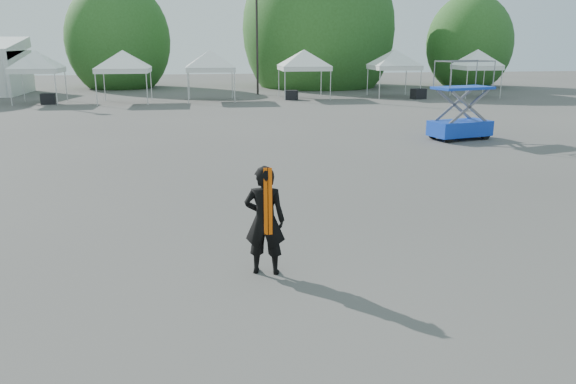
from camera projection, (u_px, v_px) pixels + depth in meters
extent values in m
plane|color=#474442|center=(262.00, 240.00, 11.26)|extent=(120.00, 120.00, 0.00)
cylinder|color=black|center=(257.00, 29.00, 41.02)|extent=(0.16, 0.16, 9.50)
cylinder|color=#382314|center=(121.00, 74.00, 48.04)|extent=(0.36, 0.36, 2.27)
ellipsoid|color=#29561C|center=(118.00, 40.00, 47.31)|extent=(4.16, 4.16, 4.78)
cylinder|color=#382314|center=(318.00, 70.00, 49.43)|extent=(0.36, 0.36, 2.80)
ellipsoid|color=#29561C|center=(318.00, 30.00, 48.54)|extent=(5.12, 5.12, 5.89)
cylinder|color=#382314|center=(467.00, 74.00, 49.46)|extent=(0.36, 0.36, 2.10)
ellipsoid|color=#29561C|center=(469.00, 44.00, 48.79)|extent=(3.84, 3.84, 4.42)
cylinder|color=silver|center=(10.00, 90.00, 34.42)|extent=(0.06, 0.06, 2.00)
cylinder|color=silver|center=(56.00, 89.00, 34.80)|extent=(0.06, 0.06, 2.00)
cylinder|color=silver|center=(23.00, 86.00, 36.99)|extent=(0.06, 0.06, 2.00)
cylinder|color=silver|center=(66.00, 86.00, 37.38)|extent=(0.06, 0.06, 2.00)
cube|color=white|center=(37.00, 70.00, 35.62)|extent=(2.89, 2.89, 0.30)
pyramid|color=white|center=(35.00, 50.00, 35.29)|extent=(4.09, 4.09, 1.10)
cylinder|color=silver|center=(96.00, 89.00, 34.57)|extent=(0.06, 0.06, 2.00)
cylinder|color=silver|center=(147.00, 89.00, 35.01)|extent=(0.06, 0.06, 2.00)
cylinder|color=silver|center=(104.00, 86.00, 37.49)|extent=(0.06, 0.06, 2.00)
cylinder|color=silver|center=(151.00, 85.00, 37.93)|extent=(0.06, 0.06, 2.00)
cube|color=white|center=(124.00, 70.00, 35.97)|extent=(3.26, 3.26, 0.30)
pyramid|color=white|center=(122.00, 50.00, 35.65)|extent=(4.61, 4.61, 1.10)
cylinder|color=silver|center=(188.00, 88.00, 35.89)|extent=(0.06, 0.06, 2.00)
cylinder|color=silver|center=(235.00, 87.00, 36.31)|extent=(0.06, 0.06, 2.00)
cylinder|color=silver|center=(189.00, 84.00, 38.73)|extent=(0.06, 0.06, 2.00)
cylinder|color=silver|center=(232.00, 84.00, 39.15)|extent=(0.06, 0.06, 2.00)
cube|color=white|center=(211.00, 69.00, 37.24)|extent=(3.17, 3.17, 0.30)
pyramid|color=white|center=(210.00, 50.00, 36.91)|extent=(4.48, 4.48, 1.10)
cylinder|color=silver|center=(285.00, 86.00, 37.37)|extent=(0.06, 0.06, 2.00)
cylinder|color=silver|center=(330.00, 85.00, 37.82)|extent=(0.06, 0.06, 2.00)
cylinder|color=silver|center=(279.00, 83.00, 40.34)|extent=(0.06, 0.06, 2.00)
cylinder|color=silver|center=(321.00, 82.00, 40.78)|extent=(0.06, 0.06, 2.00)
cube|color=white|center=(304.00, 68.00, 38.80)|extent=(3.31, 3.31, 0.30)
pyramid|color=white|center=(304.00, 49.00, 38.47)|extent=(4.68, 4.68, 1.10)
cylinder|color=silver|center=(380.00, 85.00, 38.47)|extent=(0.06, 0.06, 2.00)
cylinder|color=silver|center=(421.00, 84.00, 38.89)|extent=(0.06, 0.06, 2.00)
cylinder|color=silver|center=(368.00, 82.00, 41.28)|extent=(0.06, 0.06, 2.00)
cylinder|color=silver|center=(406.00, 81.00, 41.70)|extent=(0.06, 0.06, 2.00)
cube|color=white|center=(394.00, 67.00, 39.80)|extent=(3.15, 3.15, 0.30)
pyramid|color=white|center=(395.00, 49.00, 39.48)|extent=(4.45, 4.45, 1.10)
cylinder|color=silver|center=(467.00, 84.00, 38.61)|extent=(0.06, 0.06, 2.00)
cylinder|color=silver|center=(501.00, 84.00, 38.98)|extent=(0.06, 0.06, 2.00)
cylinder|color=silver|center=(451.00, 82.00, 41.05)|extent=(0.06, 0.06, 2.00)
cylinder|color=silver|center=(484.00, 81.00, 41.41)|extent=(0.06, 0.06, 2.00)
cube|color=white|center=(477.00, 67.00, 39.73)|extent=(2.75, 2.75, 0.30)
pyramid|color=white|center=(478.00, 49.00, 39.41)|extent=(3.89, 3.89, 1.10)
imported|color=black|center=(265.00, 220.00, 9.45)|extent=(0.78, 0.61, 1.89)
cube|color=#EF5404|center=(266.00, 202.00, 9.17)|extent=(0.15, 0.03, 1.14)
cube|color=#0E13B9|center=(460.00, 128.00, 22.78)|extent=(2.65, 1.79, 0.61)
cube|color=#0E13B9|center=(463.00, 88.00, 22.36)|extent=(2.54, 1.71, 0.10)
cylinder|color=black|center=(449.00, 138.00, 22.06)|extent=(0.39, 0.24, 0.36)
cylinder|color=black|center=(485.00, 135.00, 22.75)|extent=(0.39, 0.24, 0.36)
cylinder|color=black|center=(433.00, 134.00, 22.95)|extent=(0.39, 0.24, 0.36)
cylinder|color=black|center=(469.00, 132.00, 23.64)|extent=(0.39, 0.24, 0.36)
cube|color=black|center=(48.00, 99.00, 35.55)|extent=(0.95, 0.78, 0.67)
cube|color=black|center=(291.00, 95.00, 38.25)|extent=(0.99, 0.87, 0.64)
cube|color=black|center=(418.00, 94.00, 38.86)|extent=(1.06, 0.93, 0.70)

